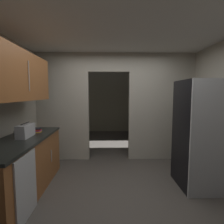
{
  "coord_description": "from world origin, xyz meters",
  "views": [
    {
      "loc": [
        -0.18,
        -2.73,
        1.6
      ],
      "look_at": [
        -0.09,
        1.11,
        1.22
      ],
      "focal_mm": 28.85,
      "sensor_mm": 36.0,
      "label": 1
    }
  ],
  "objects_px": {
    "refrigerator": "(204,134)",
    "book_stack": "(37,130)",
    "boombox": "(25,131)",
    "dishwasher": "(26,187)"
  },
  "relations": [
    {
      "from": "refrigerator",
      "to": "book_stack",
      "type": "relative_size",
      "value": 11.72
    },
    {
      "from": "boombox",
      "to": "book_stack",
      "type": "xyz_separation_m",
      "value": [
        0.05,
        0.37,
        -0.07
      ]
    },
    {
      "from": "boombox",
      "to": "refrigerator",
      "type": "bearing_deg",
      "value": 1.43
    },
    {
      "from": "book_stack",
      "to": "dishwasher",
      "type": "bearing_deg",
      "value": -76.64
    },
    {
      "from": "boombox",
      "to": "book_stack",
      "type": "bearing_deg",
      "value": 82.68
    },
    {
      "from": "boombox",
      "to": "book_stack",
      "type": "height_order",
      "value": "boombox"
    },
    {
      "from": "dishwasher",
      "to": "boombox",
      "type": "xyz_separation_m",
      "value": [
        -0.3,
        0.7,
        0.59
      ]
    },
    {
      "from": "boombox",
      "to": "book_stack",
      "type": "distance_m",
      "value": 0.38
    },
    {
      "from": "dishwasher",
      "to": "book_stack",
      "type": "distance_m",
      "value": 1.22
    },
    {
      "from": "boombox",
      "to": "book_stack",
      "type": "relative_size",
      "value": 2.53
    }
  ]
}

